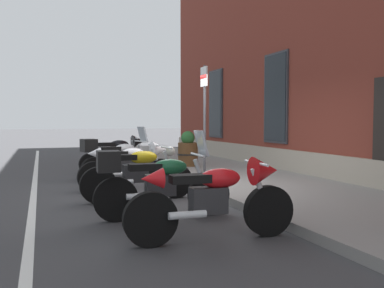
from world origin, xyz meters
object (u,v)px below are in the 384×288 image
Objects in this scene: barrel_planter at (188,151)px; motorcycle_white_sport at (132,164)px; parking_sign at (204,106)px; motorcycle_silver_touring at (117,158)px; motorcycle_red_sport at (219,196)px; motorcycle_green_touring at (156,182)px; motorcycle_yellow_naked at (139,174)px; motorcycle_black_sport at (119,153)px.

motorcycle_white_sport is at bearing -38.17° from barrel_planter.
motorcycle_silver_touring is at bearing -127.32° from parking_sign.
motorcycle_silver_touring is 0.92× the size of motorcycle_red_sport.
parking_sign reaches higher than motorcycle_green_touring.
barrel_planter is (-4.10, 2.38, 0.09)m from motorcycle_yellow_naked.
motorcycle_white_sport is at bearing 173.75° from motorcycle_yellow_naked.
barrel_planter is at bearing 120.54° from motorcycle_silver_touring.
motorcycle_yellow_naked is 1.50m from motorcycle_green_touring.
motorcycle_silver_touring is 4.23m from motorcycle_green_touring.
motorcycle_red_sport is (6.90, 0.00, -0.02)m from motorcycle_black_sport.
parking_sign reaches higher than motorcycle_black_sport.
motorcycle_white_sport is (1.48, 0.08, 0.00)m from motorcycle_silver_touring.
motorcycle_white_sport is 1.26m from motorcycle_yellow_naked.
motorcycle_black_sport reaches higher than motorcycle_yellow_naked.
motorcycle_black_sport is at bearing 175.93° from motorcycle_white_sport.
motorcycle_green_touring is 2.03× the size of barrel_planter.
motorcycle_red_sport is (1.37, 0.41, 0.01)m from motorcycle_green_touring.
motorcycle_white_sport reaches higher than motorcycle_red_sport.
barrel_planter is at bearing 91.75° from motorcycle_black_sport.
motorcycle_red_sport is at bearing 6.74° from motorcycle_yellow_naked.
parking_sign reaches higher than motorcycle_yellow_naked.
motorcycle_black_sport is 1.34m from motorcycle_silver_touring.
motorcycle_green_touring is at bearing -33.47° from parking_sign.
motorcycle_silver_touring reaches higher than motorcycle_green_touring.
motorcycle_silver_touring is 0.78× the size of parking_sign.
motorcycle_red_sport is at bearing 16.84° from motorcycle_green_touring.
motorcycle_black_sport is 0.93× the size of motorcycle_red_sport.
motorcycle_yellow_naked is 1.01× the size of motorcycle_green_touring.
motorcycle_green_touring is at bearing -1.75° from motorcycle_silver_touring.
motorcycle_yellow_naked is (1.25, -0.14, -0.07)m from motorcycle_white_sport.
motorcycle_silver_touring is at bearing -59.46° from barrel_planter.
motorcycle_yellow_naked is (2.73, -0.05, -0.07)m from motorcycle_silver_touring.
motorcycle_green_touring reaches higher than barrel_planter.
parking_sign is (-4.24, 1.48, 1.24)m from motorcycle_red_sport.
barrel_planter is (-2.85, 2.24, 0.02)m from motorcycle_white_sport.
motorcycle_red_sport is (2.87, 0.34, 0.07)m from motorcycle_yellow_naked.
motorcycle_silver_touring is at bearing 178.88° from motorcycle_yellow_naked.
motorcycle_silver_touring is 2.73m from motorcycle_yellow_naked.
motorcycle_silver_touring reaches higher than motorcycle_yellow_naked.
motorcycle_silver_touring is 5.60m from motorcycle_red_sport.
barrel_planter reaches higher than motorcycle_yellow_naked.
motorcycle_black_sport is 5.55m from motorcycle_green_touring.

